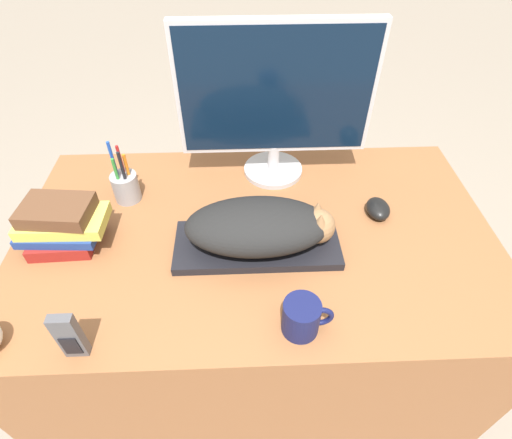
% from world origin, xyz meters
% --- Properties ---
extents(desk, '(1.32, 0.78, 0.77)m').
position_xyz_m(desk, '(0.00, 0.39, 0.39)').
color(desk, brown).
rests_on(desk, ground_plane).
extents(keyboard, '(0.43, 0.17, 0.02)m').
position_xyz_m(keyboard, '(-0.00, 0.33, 0.79)').
color(keyboard, black).
rests_on(keyboard, desk).
extents(cat, '(0.38, 0.19, 0.12)m').
position_xyz_m(cat, '(0.01, 0.33, 0.86)').
color(cat, black).
rests_on(cat, keyboard).
extents(monitor, '(0.56, 0.19, 0.47)m').
position_xyz_m(monitor, '(0.07, 0.66, 1.04)').
color(monitor, '#B7B7BC').
rests_on(monitor, desk).
extents(computer_mouse, '(0.07, 0.09, 0.04)m').
position_xyz_m(computer_mouse, '(0.35, 0.45, 0.79)').
color(computer_mouse, black).
rests_on(computer_mouse, desk).
extents(coffee_mug, '(0.11, 0.08, 0.09)m').
position_xyz_m(coffee_mug, '(0.09, 0.09, 0.82)').
color(coffee_mug, '#141947').
rests_on(coffee_mug, desk).
extents(pen_cup, '(0.08, 0.08, 0.20)m').
position_xyz_m(pen_cup, '(-0.38, 0.55, 0.82)').
color(pen_cup, '#939399').
rests_on(pen_cup, desk).
extents(phone, '(0.05, 0.02, 0.13)m').
position_xyz_m(phone, '(-0.39, 0.05, 0.84)').
color(phone, '#4C4C51').
rests_on(phone, desk).
extents(book_stack, '(0.23, 0.16, 0.13)m').
position_xyz_m(book_stack, '(-0.51, 0.38, 0.84)').
color(book_stack, maroon).
rests_on(book_stack, desk).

